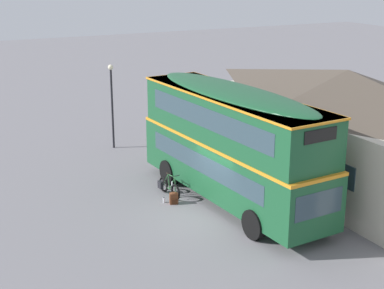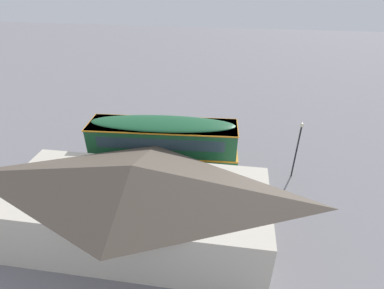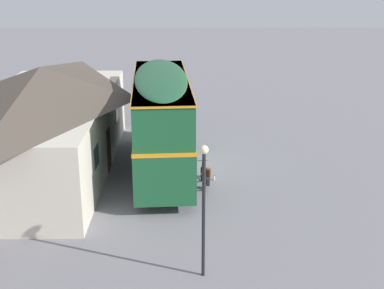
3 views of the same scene
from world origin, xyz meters
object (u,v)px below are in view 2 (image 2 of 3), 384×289
Objects in this scene: touring_bicycle at (194,162)px; backpack_on_ground at (183,161)px; double_decker_bus at (164,149)px; water_bottle_clear_plastic at (187,160)px; street_lamp at (298,145)px.

touring_bicycle is 3.39× the size of backpack_on_ground.
double_decker_bus is at bearing 46.59° from touring_bicycle.
street_lamp is (-8.07, 0.75, 2.66)m from water_bottle_clear_plastic.
double_decker_bus is 3.73m from water_bottle_clear_plastic.
touring_bicycle is at bearing -1.92° from street_lamp.
street_lamp reaches higher than water_bottle_clear_plastic.
touring_bicycle reaches higher than water_bottle_clear_plastic.
double_decker_bus is 2.33× the size of street_lamp.
backpack_on_ground is 0.11× the size of street_lamp.
street_lamp is (-7.44, 0.25, 2.39)m from touring_bicycle.
water_bottle_clear_plastic is at bearing -5.31° from street_lamp.
backpack_on_ground is at bearing -113.46° from double_decker_bus.
double_decker_bus reaches higher than backpack_on_ground.
double_decker_bus is 3.52m from touring_bicycle.
backpack_on_ground reaches higher than water_bottle_clear_plastic.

